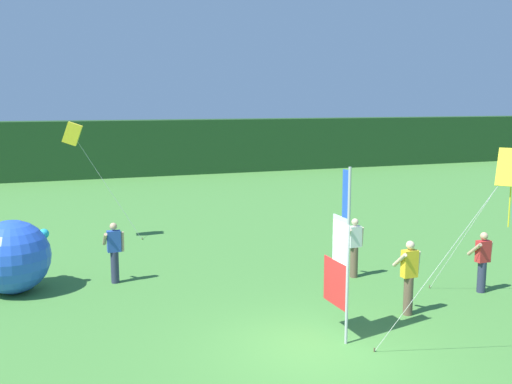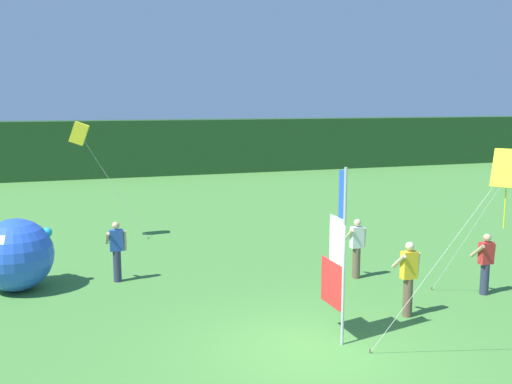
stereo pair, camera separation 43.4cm
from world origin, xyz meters
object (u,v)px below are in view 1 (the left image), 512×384
(person_far_right, at_px, (409,275))
(kite_yellow_box_1, at_px, (73,134))
(person_mid_field, at_px, (354,246))
(inflatable_balloon, at_px, (13,257))
(person_far_left, at_px, (483,260))
(person_near_banner, at_px, (114,251))
(kite_yellow_diamond_0, at_px, (504,180))
(banner_flag, at_px, (341,257))

(person_far_right, relative_size, kite_yellow_box_1, 0.41)
(person_mid_field, xyz_separation_m, kite_yellow_box_1, (-7.00, 7.05, 2.92))
(person_mid_field, bearing_deg, inflatable_balloon, 167.69)
(person_mid_field, height_order, person_far_right, person_far_right)
(person_far_left, bearing_deg, person_near_banner, 154.35)
(person_near_banner, height_order, kite_yellow_diamond_0, kite_yellow_diamond_0)
(kite_yellow_diamond_0, xyz_separation_m, kite_yellow_box_1, (-6.23, 13.26, 0.24))
(kite_yellow_box_1, bearing_deg, banner_flag, -67.37)
(banner_flag, distance_m, person_far_right, 2.41)
(banner_flag, height_order, kite_yellow_box_1, kite_yellow_box_1)
(person_mid_field, xyz_separation_m, kite_yellow_diamond_0, (-0.77, -6.22, 2.68))
(person_mid_field, relative_size, kite_yellow_box_1, 0.40)
(inflatable_balloon, distance_m, kite_yellow_box_1, 6.16)
(person_far_left, height_order, kite_yellow_box_1, kite_yellow_box_1)
(person_far_right, height_order, kite_yellow_diamond_0, kite_yellow_diamond_0)
(banner_flag, height_order, person_mid_field, banner_flag)
(banner_flag, xyz_separation_m, person_near_banner, (-3.87, 5.59, -0.85))
(banner_flag, relative_size, person_far_left, 2.29)
(person_near_banner, relative_size, person_far_right, 0.95)
(person_far_right, xyz_separation_m, kite_yellow_diamond_0, (-0.43, -3.16, 2.64))
(person_far_left, xyz_separation_m, person_far_right, (-2.77, -0.70, 0.10))
(banner_flag, relative_size, inflatable_balloon, 1.89)
(banner_flag, distance_m, kite_yellow_box_1, 11.84)
(person_near_banner, bearing_deg, inflatable_balloon, 178.32)
(person_far_right, relative_size, kite_yellow_diamond_0, 0.43)
(banner_flag, relative_size, kite_yellow_box_1, 0.86)
(inflatable_balloon, bearing_deg, person_near_banner, -1.68)
(person_mid_field, xyz_separation_m, person_far_left, (2.42, -2.35, -0.05))
(person_mid_field, distance_m, inflatable_balloon, 9.16)
(banner_flag, xyz_separation_m, kite_yellow_box_1, (-4.48, 10.76, 2.08))
(person_mid_field, relative_size, inflatable_balloon, 0.88)
(person_far_left, relative_size, kite_yellow_diamond_0, 0.39)
(person_mid_field, distance_m, kite_yellow_diamond_0, 6.81)
(person_mid_field, distance_m, person_far_right, 3.07)
(person_mid_field, relative_size, kite_yellow_diamond_0, 0.41)
(person_far_left, bearing_deg, person_far_right, -165.78)
(inflatable_balloon, bearing_deg, person_far_left, -20.74)
(person_near_banner, height_order, person_far_left, person_near_banner)
(person_near_banner, bearing_deg, kite_yellow_diamond_0, -55.24)
(banner_flag, distance_m, person_near_banner, 6.85)
(kite_yellow_diamond_0, bearing_deg, banner_flag, 124.91)
(banner_flag, bearing_deg, inflatable_balloon, 138.62)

